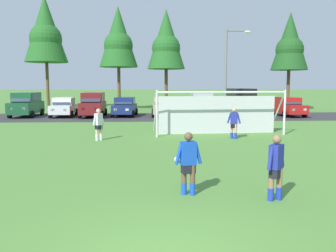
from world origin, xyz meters
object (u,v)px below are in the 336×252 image
player_midfield_center (99,125)px  parked_car_slot_end (288,107)px  player_striker_near (276,168)px  street_lamp (228,75)px  parked_car_slot_left (64,107)px  parked_car_slot_far_left (26,104)px  parked_car_slot_far_right (241,102)px  player_winger_left (234,123)px  player_defender_far (188,164)px  parked_car_slot_center (125,107)px  parked_car_slot_center_left (93,104)px  soccer_goal (218,112)px  parked_car_slot_center_right (163,107)px  soccer_ball (177,160)px  parked_car_slot_right (201,104)px

player_midfield_center → parked_car_slot_end: bearing=40.9°
player_striker_near → street_lamp: 18.71m
player_striker_near → parked_car_slot_left: 26.04m
parked_car_slot_far_left → parked_car_slot_far_right: (19.27, -1.10, 0.23)m
parked_car_slot_left → street_lamp: (13.64, -5.48, 2.74)m
player_winger_left → parked_car_slot_far_left: parked_car_slot_far_left is taller
player_defender_far → parked_car_slot_center: size_ratio=0.38×
player_midfield_center → parked_car_slot_center: 14.09m
parked_car_slot_left → parked_car_slot_end: (20.35, -0.74, 0.00)m
parked_car_slot_center_left → parked_car_slot_far_right: parked_car_slot_far_right is taller
parked_car_slot_center_left → parked_car_slot_far_left: bearing=175.0°
player_striker_near → parked_car_slot_center: parked_car_slot_center is taller
street_lamp → soccer_goal: bearing=-107.2°
parked_car_slot_center_right → street_lamp: size_ratio=0.61×
player_striker_near → parked_car_slot_far_left: size_ratio=0.36×
parked_car_slot_far_left → parked_car_slot_end: parked_car_slot_far_left is taller
soccer_ball → street_lamp: 15.17m
player_defender_far → parked_car_slot_far_left: bearing=117.1°
player_striker_near → parked_car_slot_right: bearing=85.9°
parked_car_slot_far_left → parked_car_slot_center: bearing=-0.7°
parked_car_slot_far_right → street_lamp: bearing=-116.2°
parked_car_slot_center_left → parked_car_slot_far_right: size_ratio=0.96×
parked_car_slot_left → parked_car_slot_end: 20.36m
parked_car_slot_right → parked_car_slot_center_left: bearing=178.3°
parked_car_slot_far_left → parked_car_slot_center_right: (12.28, -0.36, -0.24)m
player_winger_left → parked_car_slot_center_left: (-9.44, 13.44, 0.29)m
player_striker_near → parked_car_slot_center: 24.41m
player_striker_near → parked_car_slot_center_right: parked_car_slot_center_right is taller
parked_car_slot_center_right → parked_car_slot_far_right: parked_car_slot_far_right is taller
soccer_ball → parked_car_slot_end: 22.01m
player_striker_near → player_midfield_center: bearing=120.1°
soccer_goal → player_defender_far: size_ratio=4.59×
player_defender_far → parked_car_slot_center: (-3.15, 23.28, 0.05)m
parked_car_slot_far_left → parked_car_slot_center_right: size_ratio=1.09×
parked_car_slot_left → parked_car_slot_center_left: size_ratio=0.92×
soccer_goal → player_midfield_center: 6.94m
parked_car_slot_center → parked_car_slot_center_right: (3.47, -0.25, 0.00)m
player_winger_left → street_lamp: (1.53, 8.28, 2.79)m
parked_car_slot_left → parked_car_slot_right: 12.37m
parked_car_slot_right → player_winger_left: bearing=-91.0°
parked_car_slot_left → parked_car_slot_end: size_ratio=0.99×
parked_car_slot_end → parked_car_slot_center_right: bearing=177.0°
soccer_goal → street_lamp: 7.14m
parked_car_slot_far_left → player_defender_far: bearing=-62.9°
player_midfield_center → parked_car_slot_right: (7.31, 13.38, 0.29)m
player_winger_left → parked_car_slot_far_right: bearing=73.6°
parked_car_slot_left → parked_car_slot_center_right: same height
soccer_ball → player_winger_left: 6.64m
parked_car_slot_center → player_striker_near: bearing=-77.6°
parked_car_slot_center_right → player_winger_left: bearing=-76.8°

